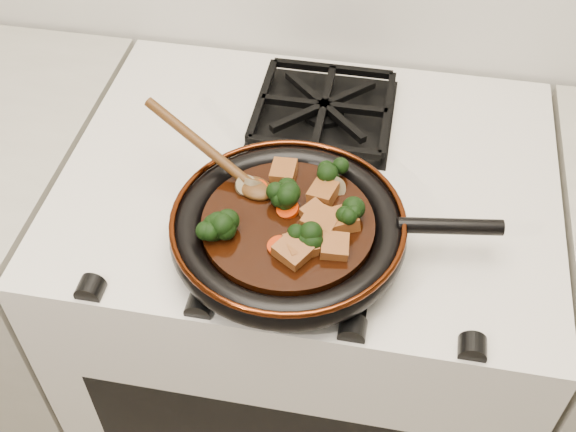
# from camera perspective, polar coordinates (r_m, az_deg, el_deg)

# --- Properties ---
(stove) EXTENTS (0.76, 0.60, 0.90)m
(stove) POSITION_cam_1_polar(r_m,az_deg,el_deg) (1.47, 1.36, -9.37)
(stove) COLOR silver
(stove) RESTS_ON ground
(burner_grate_front) EXTENTS (0.23, 0.23, 0.03)m
(burner_grate_front) POSITION_cam_1_polar(r_m,az_deg,el_deg) (1.01, 0.50, -1.38)
(burner_grate_front) COLOR black
(burner_grate_front) RESTS_ON stove
(burner_grate_back) EXTENTS (0.23, 0.23, 0.03)m
(burner_grate_back) POSITION_cam_1_polar(r_m,az_deg,el_deg) (1.21, 2.85, 8.41)
(burner_grate_back) COLOR black
(burner_grate_back) RESTS_ON stove
(skillet) EXTENTS (0.45, 0.32, 0.05)m
(skillet) POSITION_cam_1_polar(r_m,az_deg,el_deg) (0.98, 0.13, -1.04)
(skillet) COLOR black
(skillet) RESTS_ON burner_grate_front
(braising_sauce) EXTENTS (0.23, 0.23, 0.02)m
(braising_sauce) POSITION_cam_1_polar(r_m,az_deg,el_deg) (0.97, 0.00, -0.84)
(braising_sauce) COLOR black
(braising_sauce) RESTS_ON skillet
(tofu_cube_0) EXTENTS (0.05, 0.05, 0.03)m
(tofu_cube_0) POSITION_cam_1_polar(r_m,az_deg,el_deg) (0.96, 4.29, -0.32)
(tofu_cube_0) COLOR brown
(tofu_cube_0) RESTS_ON braising_sauce
(tofu_cube_1) EXTENTS (0.05, 0.05, 0.03)m
(tofu_cube_1) POSITION_cam_1_polar(r_m,az_deg,el_deg) (0.93, 0.97, -2.43)
(tofu_cube_1) COLOR brown
(tofu_cube_1) RESTS_ON braising_sauce
(tofu_cube_2) EXTENTS (0.05, 0.05, 0.03)m
(tofu_cube_2) POSITION_cam_1_polar(r_m,az_deg,el_deg) (0.96, 2.57, -0.45)
(tofu_cube_2) COLOR brown
(tofu_cube_2) RESTS_ON braising_sauce
(tofu_cube_3) EXTENTS (0.04, 0.04, 0.03)m
(tofu_cube_3) POSITION_cam_1_polar(r_m,az_deg,el_deg) (1.02, -0.33, 3.45)
(tofu_cube_3) COLOR brown
(tofu_cube_3) RESTS_ON braising_sauce
(tofu_cube_4) EXTENTS (0.06, 0.06, 0.03)m
(tofu_cube_4) POSITION_cam_1_polar(r_m,az_deg,el_deg) (0.92, 0.38, -2.86)
(tofu_cube_4) COLOR brown
(tofu_cube_4) RESTS_ON braising_sauce
(tofu_cube_5) EXTENTS (0.04, 0.04, 0.02)m
(tofu_cube_5) POSITION_cam_1_polar(r_m,az_deg,el_deg) (0.93, 3.71, -2.45)
(tofu_cube_5) COLOR brown
(tofu_cube_5) RESTS_ON braising_sauce
(tofu_cube_6) EXTENTS (0.05, 0.05, 0.03)m
(tofu_cube_6) POSITION_cam_1_polar(r_m,az_deg,el_deg) (0.97, 2.21, 0.12)
(tofu_cube_6) COLOR brown
(tofu_cube_6) RESTS_ON braising_sauce
(tofu_cube_7) EXTENTS (0.04, 0.05, 0.03)m
(tofu_cube_7) POSITION_cam_1_polar(r_m,az_deg,el_deg) (0.99, 2.79, 1.77)
(tofu_cube_7) COLOR brown
(tofu_cube_7) RESTS_ON braising_sauce
(broccoli_floret_0) EXTENTS (0.08, 0.08, 0.07)m
(broccoli_floret_0) POSITION_cam_1_polar(r_m,az_deg,el_deg) (0.99, -0.55, 1.70)
(broccoli_floret_0) COLOR black
(broccoli_floret_0) RESTS_ON braising_sauce
(broccoli_floret_1) EXTENTS (0.08, 0.09, 0.08)m
(broccoli_floret_1) POSITION_cam_1_polar(r_m,az_deg,el_deg) (0.96, 5.24, -0.19)
(broccoli_floret_1) COLOR black
(broccoli_floret_1) RESTS_ON braising_sauce
(broccoli_floret_2) EXTENTS (0.08, 0.08, 0.06)m
(broccoli_floret_2) POSITION_cam_1_polar(r_m,az_deg,el_deg) (0.93, 1.19, -1.99)
(broccoli_floret_2) COLOR black
(broccoli_floret_2) RESTS_ON braising_sauce
(broccoli_floret_3) EXTENTS (0.09, 0.09, 0.06)m
(broccoli_floret_3) POSITION_cam_1_polar(r_m,az_deg,el_deg) (0.95, -5.24, -0.88)
(broccoli_floret_3) COLOR black
(broccoli_floret_3) RESTS_ON braising_sauce
(broccoli_floret_4) EXTENTS (0.09, 0.09, 0.07)m
(broccoli_floret_4) POSITION_cam_1_polar(r_m,az_deg,el_deg) (0.95, -5.67, -1.03)
(broccoli_floret_4) COLOR black
(broccoli_floret_4) RESTS_ON braising_sauce
(broccoli_floret_5) EXTENTS (0.07, 0.08, 0.07)m
(broccoli_floret_5) POSITION_cam_1_polar(r_m,az_deg,el_deg) (1.02, 3.32, 3.21)
(broccoli_floret_5) COLOR black
(broccoli_floret_5) RESTS_ON braising_sauce
(carrot_coin_0) EXTENTS (0.03, 0.03, 0.02)m
(carrot_coin_0) POSITION_cam_1_polar(r_m,az_deg,el_deg) (0.99, 2.65, 1.40)
(carrot_coin_0) COLOR #B72905
(carrot_coin_0) RESTS_ON braising_sauce
(carrot_coin_1) EXTENTS (0.03, 0.03, 0.02)m
(carrot_coin_1) POSITION_cam_1_polar(r_m,az_deg,el_deg) (0.98, -0.01, 0.57)
(carrot_coin_1) COLOR #B72905
(carrot_coin_1) RESTS_ON braising_sauce
(carrot_coin_2) EXTENTS (0.03, 0.03, 0.02)m
(carrot_coin_2) POSITION_cam_1_polar(r_m,az_deg,el_deg) (1.00, -2.33, 2.12)
(carrot_coin_2) COLOR #B72905
(carrot_coin_2) RESTS_ON braising_sauce
(carrot_coin_3) EXTENTS (0.03, 0.03, 0.02)m
(carrot_coin_3) POSITION_cam_1_polar(r_m,az_deg,el_deg) (0.93, -0.74, -2.38)
(carrot_coin_3) COLOR #B72905
(carrot_coin_3) RESTS_ON braising_sauce
(mushroom_slice_0) EXTENTS (0.04, 0.04, 0.03)m
(mushroom_slice_0) POSITION_cam_1_polar(r_m,az_deg,el_deg) (1.01, -2.76, 2.70)
(mushroom_slice_0) COLOR brown
(mushroom_slice_0) RESTS_ON braising_sauce
(mushroom_slice_1) EXTENTS (0.04, 0.04, 0.03)m
(mushroom_slice_1) POSITION_cam_1_polar(r_m,az_deg,el_deg) (1.00, 3.59, 2.19)
(mushroom_slice_1) COLOR brown
(mushroom_slice_1) RESTS_ON braising_sauce
(mushroom_slice_2) EXTENTS (0.04, 0.04, 0.02)m
(mushroom_slice_2) POSITION_cam_1_polar(r_m,az_deg,el_deg) (1.01, -3.32, 2.38)
(mushroom_slice_2) COLOR brown
(mushroom_slice_2) RESTS_ON braising_sauce
(wooden_spoon) EXTENTS (0.13, 0.08, 0.20)m
(wooden_spoon) POSITION_cam_1_polar(r_m,az_deg,el_deg) (1.02, -4.88, 4.04)
(wooden_spoon) COLOR #4A2A0F
(wooden_spoon) RESTS_ON braising_sauce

